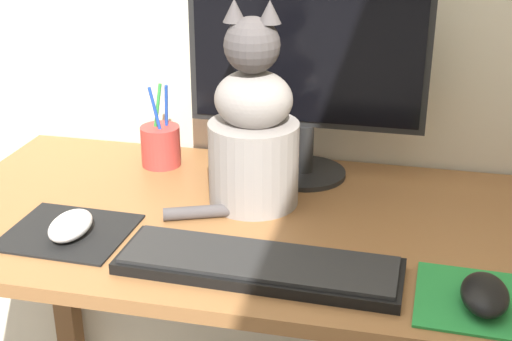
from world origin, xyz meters
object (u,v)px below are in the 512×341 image
monitor (307,70)px  pen_cup (161,145)px  keyboard (259,265)px  computer_mouse_right (485,294)px  computer_mouse_left (71,226)px  cat (253,132)px

monitor → pen_cup: 0.35m
keyboard → computer_mouse_right: bearing=-3.0°
keyboard → pen_cup: 0.48m
monitor → keyboard: monitor is taller
monitor → keyboard: size_ratio=1.04×
computer_mouse_left → computer_mouse_right: (0.67, -0.06, 0.00)m
computer_mouse_left → pen_cup: 0.34m
computer_mouse_left → keyboard: bearing=-6.2°
monitor → computer_mouse_right: bearing=-51.6°
keyboard → computer_mouse_left: 0.34m
computer_mouse_left → pen_cup: (0.04, 0.34, 0.02)m
computer_mouse_right → pen_cup: (-0.63, 0.40, 0.02)m
cat → monitor: bearing=61.9°
computer_mouse_left → cat: size_ratio=0.28×
keyboard → computer_mouse_right: (0.33, -0.03, 0.01)m
computer_mouse_left → pen_cup: bearing=83.4°
monitor → pen_cup: (-0.30, -0.01, -0.18)m
computer_mouse_right → cat: (-0.40, 0.27, 0.12)m
cat → keyboard: bearing=-76.6°
computer_mouse_left → cat: bearing=37.1°
monitor → cat: monitor is taller
keyboard → pen_cup: bearing=129.7°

